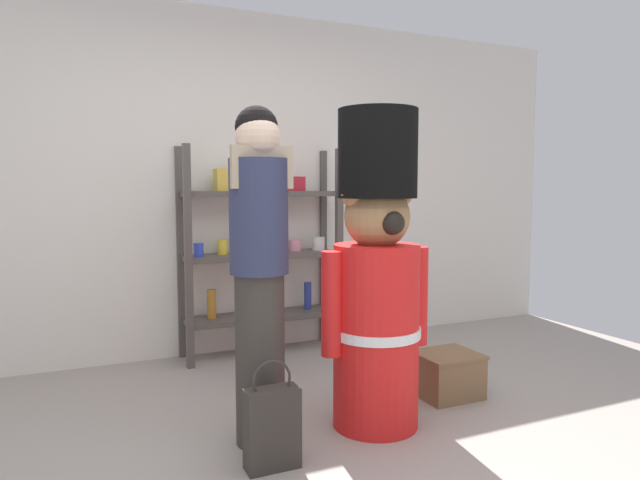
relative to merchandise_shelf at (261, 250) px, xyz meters
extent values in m
cube|color=silver|center=(-0.32, 0.22, 0.50)|extent=(6.40, 0.12, 2.60)
cube|color=#4C4742|center=(-0.58, -0.15, -0.01)|extent=(0.05, 0.05, 1.57)
cube|color=#4C4742|center=(0.59, -0.15, -0.01)|extent=(0.05, 0.05, 1.57)
cube|color=#4C4742|center=(-0.58, 0.15, -0.01)|extent=(0.05, 0.05, 1.57)
cube|color=#4C4742|center=(0.59, 0.15, -0.01)|extent=(0.05, 0.05, 1.57)
cube|color=#4C4742|center=(0.00, 0.00, -0.51)|extent=(1.17, 0.30, 0.04)
cube|color=#4C4742|center=(0.00, 0.00, -0.04)|extent=(1.17, 0.30, 0.04)
cube|color=#4C4742|center=(0.00, 0.00, 0.42)|extent=(1.17, 0.30, 0.04)
cylinder|color=blue|center=(-0.48, -0.03, 0.02)|extent=(0.07, 0.07, 0.10)
cylinder|color=yellow|center=(-0.29, 0.04, 0.03)|extent=(0.08, 0.08, 0.11)
cylinder|color=green|center=(-0.09, -0.01, 0.02)|extent=(0.09, 0.09, 0.10)
cylinder|color=black|center=(0.10, 0.02, 0.02)|extent=(0.07, 0.07, 0.08)
cylinder|color=pink|center=(0.30, 0.04, 0.02)|extent=(0.10, 0.10, 0.09)
cylinder|color=white|center=(0.49, 0.02, 0.03)|extent=(0.10, 0.10, 0.10)
cylinder|color=#B27226|center=(-0.38, 0.00, -0.39)|extent=(0.07, 0.07, 0.22)
cylinder|color=silver|center=(0.00, 0.02, -0.39)|extent=(0.07, 0.07, 0.20)
cylinder|color=navy|center=(0.39, 0.01, -0.39)|extent=(0.06, 0.06, 0.22)
cube|color=gold|center=(-0.26, 0.00, 0.53)|extent=(0.17, 0.14, 0.16)
cube|color=#B21E2D|center=(0.27, 0.00, 0.50)|extent=(0.15, 0.12, 0.11)
cylinder|color=red|center=(0.12, -1.53, -0.31)|extent=(0.45, 0.45, 0.97)
cylinder|color=white|center=(0.12, -1.53, -0.29)|extent=(0.47, 0.47, 0.05)
sphere|color=#A0764A|center=(0.12, -1.53, 0.32)|extent=(0.34, 0.34, 0.34)
sphere|color=#A0764A|center=(-0.03, -1.53, 0.43)|extent=(0.12, 0.12, 0.12)
sphere|color=#A0764A|center=(0.26, -1.53, 0.43)|extent=(0.12, 0.12, 0.12)
cylinder|color=black|center=(0.12, -1.53, 0.64)|extent=(0.41, 0.41, 0.45)
cylinder|color=red|center=(-0.14, -1.53, -0.12)|extent=(0.11, 0.11, 0.53)
cylinder|color=red|center=(0.38, -1.53, -0.12)|extent=(0.11, 0.11, 0.53)
sphere|color=black|center=(0.12, -1.68, 0.29)|extent=(0.12, 0.12, 0.12)
cylinder|color=#38332D|center=(-0.50, -1.47, -0.37)|extent=(0.24, 0.24, 0.85)
cylinder|color=#2D3351|center=(-0.50, -1.47, 0.33)|extent=(0.28, 0.28, 0.55)
sphere|color=beige|center=(-0.50, -1.47, 0.70)|extent=(0.22, 0.22, 0.22)
cube|color=tan|center=(-0.50, -1.53, 0.56)|extent=(0.30, 0.04, 0.20)
sphere|color=black|center=(-0.50, -1.45, 0.75)|extent=(0.21, 0.21, 0.21)
cube|color=#332D28|center=(-0.54, -1.75, -0.61)|extent=(0.24, 0.11, 0.37)
torus|color=#332D28|center=(-0.54, -1.75, -0.39)|extent=(0.18, 0.01, 0.18)
cube|color=brown|center=(0.73, -1.34, -0.67)|extent=(0.35, 0.31, 0.25)
cube|color=brown|center=(0.73, -1.34, -0.54)|extent=(0.37, 0.33, 0.02)
camera|label=1|loc=(-1.35, -4.05, 0.45)|focal=31.61mm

